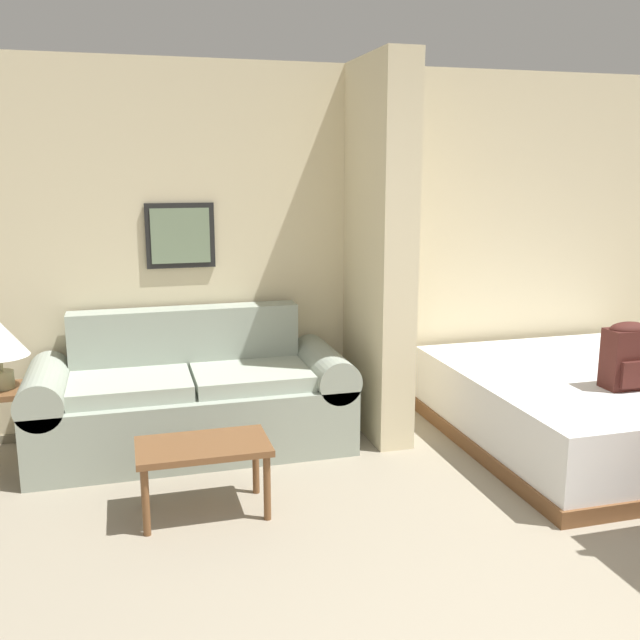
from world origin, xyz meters
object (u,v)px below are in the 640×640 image
coffee_table (203,453)px  bed (589,406)px  couch (192,400)px  backpack (627,354)px

coffee_table → bed: size_ratio=0.35×
couch → bed: size_ratio=1.04×
couch → backpack: 2.84m
couch → coffee_table: size_ratio=2.96×
backpack → couch: bearing=159.1°
couch → bed: bearing=-13.4°
backpack → bed: bearing=84.8°
couch → backpack: bearing=-20.9°
couch → backpack: backpack is taller
couch → backpack: (2.63, -1.00, 0.39)m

